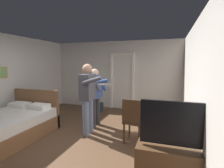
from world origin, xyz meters
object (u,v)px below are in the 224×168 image
at_px(side_table, 161,125).
at_px(laptop, 160,112).
at_px(wooden_chair, 133,119).
at_px(person_blue_shirt, 88,94).
at_px(person_striped_shirt, 95,93).
at_px(bed, 8,126).
at_px(tv_flatscreen, 178,161).
at_px(bottle_on_table, 169,111).
at_px(suitcase_dark, 95,107).

height_order(side_table, laptop, laptop).
bearing_deg(wooden_chair, person_blue_shirt, 172.29).
xyz_separation_m(side_table, person_striped_shirt, (-1.79, 0.70, 0.46)).
bearing_deg(laptop, bed, -169.14).
bearing_deg(tv_flatscreen, laptop, 106.84).
distance_m(tv_flatscreen, person_blue_shirt, 2.45).
height_order(tv_flatscreen, bottle_on_table, tv_flatscreen).
distance_m(wooden_chair, person_striped_shirt, 1.45).
distance_m(laptop, suitcase_dark, 3.27).
bearing_deg(bottle_on_table, tv_flatscreen, -82.15).
distance_m(wooden_chair, person_blue_shirt, 1.23).
relative_size(side_table, suitcase_dark, 1.19).
bearing_deg(tv_flatscreen, bottle_on_table, 97.85).
height_order(wooden_chair, person_blue_shirt, person_blue_shirt).
bearing_deg(side_table, suitcase_dark, 139.35).
bearing_deg(bottle_on_table, laptop, 168.06).
bearing_deg(laptop, person_blue_shirt, 174.23).
bearing_deg(person_striped_shirt, side_table, -21.33).
xyz_separation_m(side_table, wooden_chair, (-0.59, -0.03, 0.07)).
bearing_deg(person_striped_shirt, bottle_on_table, -21.98).
relative_size(bed, wooden_chair, 2.12).
height_order(bed, tv_flatscreen, tv_flatscreen).
xyz_separation_m(bottle_on_table, wooden_chair, (-0.73, 0.05, -0.27)).
bearing_deg(laptop, tv_flatscreen, -73.16).
bearing_deg(bed, wooden_chair, 13.23).
bearing_deg(bed, tv_flatscreen, -6.63).
bearing_deg(bottle_on_table, side_table, 150.26).
height_order(laptop, bottle_on_table, bottle_on_table).
distance_m(tv_flatscreen, person_striped_shirt, 2.81).
distance_m(person_blue_shirt, person_striped_shirt, 0.58).
relative_size(tv_flatscreen, bottle_on_table, 4.56).
relative_size(tv_flatscreen, wooden_chair, 1.24).
relative_size(bed, suitcase_dark, 3.56).
height_order(laptop, wooden_chair, wooden_chair).
relative_size(laptop, person_blue_shirt, 0.23).
xyz_separation_m(wooden_chair, suitcase_dark, (-1.85, 2.12, -0.39)).
xyz_separation_m(wooden_chair, person_blue_shirt, (-1.14, 0.15, 0.46)).
xyz_separation_m(tv_flatscreen, wooden_chair, (-0.87, 1.09, 0.19)).
relative_size(tv_flatscreen, person_striped_shirt, 0.77).
height_order(bed, person_striped_shirt, person_striped_shirt).
distance_m(bottle_on_table, wooden_chair, 0.78).
relative_size(wooden_chair, suitcase_dark, 1.68).
xyz_separation_m(bed, side_table, (3.39, 0.68, 0.17)).
distance_m(bed, laptop, 3.44).
height_order(bed, bottle_on_table, bed).
relative_size(bed, person_blue_shirt, 1.21).
relative_size(bed, person_striped_shirt, 1.31).
distance_m(bottle_on_table, suitcase_dark, 3.44).
bearing_deg(person_blue_shirt, suitcase_dark, 110.02).
xyz_separation_m(bottle_on_table, suitcase_dark, (-2.58, 2.18, -0.66)).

